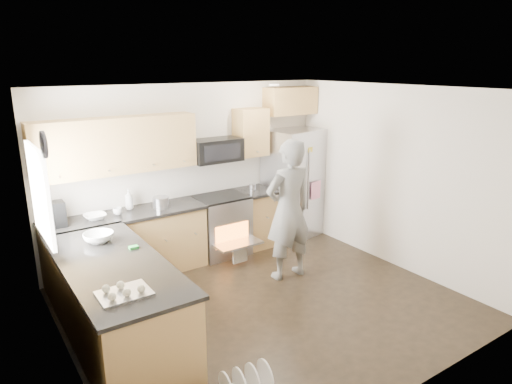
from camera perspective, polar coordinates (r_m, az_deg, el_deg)
ground at (r=5.81m, az=1.24°, el=-13.84°), size 4.50×4.50×0.00m
room_shell at (r=5.18m, az=0.92°, el=2.42°), size 4.54×4.04×2.62m
back_cabinet_run at (r=6.59m, az=-11.76°, el=-1.37°), size 4.45×0.64×2.50m
peninsula at (r=5.12m, az=-17.08°, el=-13.04°), size 0.96×2.36×1.03m
stove_range at (r=7.02m, az=-4.40°, el=-2.48°), size 0.76×0.97×1.79m
refrigerator at (r=7.73m, az=4.69°, el=1.07°), size 1.00×0.84×1.83m
person at (r=6.16m, az=4.08°, el=-2.28°), size 0.72×0.48×1.93m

